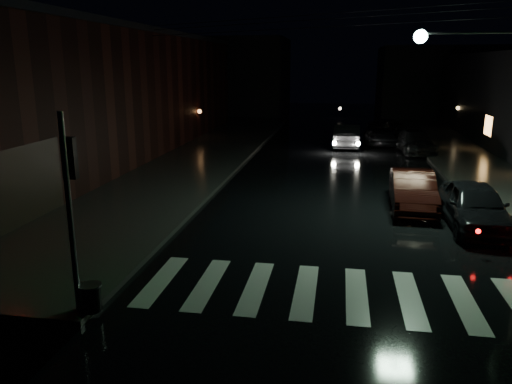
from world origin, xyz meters
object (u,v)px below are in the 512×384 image
at_px(parked_car_c, 415,142).
at_px(parked_car_d, 385,132).
at_px(oncoming_car, 346,136).
at_px(parked_car_a, 475,206).
at_px(parked_car_b, 413,191).

height_order(parked_car_c, parked_car_d, parked_car_d).
xyz_separation_m(parked_car_c, oncoming_car, (-4.10, 1.31, 0.09)).
height_order(parked_car_a, parked_car_c, parked_car_a).
xyz_separation_m(parked_car_b, parked_car_d, (0.29, 16.18, 0.10)).
bearing_deg(oncoming_car, parked_car_c, 162.87).
bearing_deg(parked_car_a, parked_car_c, 89.60).
distance_m(parked_car_b, oncoming_car, 14.31).
xyz_separation_m(parked_car_a, parked_car_b, (-1.70, 1.95, -0.05)).
relative_size(parked_car_a, parked_car_d, 0.77).
relative_size(parked_car_b, parked_car_c, 0.94).
distance_m(parked_car_a, parked_car_b, 2.59).
distance_m(parked_car_a, oncoming_car, 16.57).
height_order(parked_car_d, oncoming_car, parked_car_d).
xyz_separation_m(parked_car_d, oncoming_car, (-2.59, -2.05, -0.05)).
height_order(parked_car_a, parked_car_b, parked_car_a).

